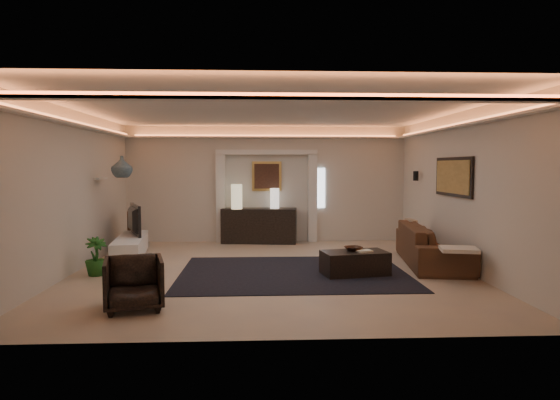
{
  "coord_description": "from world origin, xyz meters",
  "views": [
    {
      "loc": [
        -0.24,
        -8.64,
        1.9
      ],
      "look_at": [
        0.2,
        0.6,
        1.25
      ],
      "focal_mm": 30.92,
      "sensor_mm": 36.0,
      "label": 1
    }
  ],
  "objects_px": {
    "console": "(259,227)",
    "coffee_table": "(355,263)",
    "armchair": "(134,283)",
    "sofa": "(432,245)"
  },
  "relations": [
    {
      "from": "console",
      "to": "sofa",
      "type": "height_order",
      "value": "console"
    },
    {
      "from": "console",
      "to": "coffee_table",
      "type": "bearing_deg",
      "value": -58.85
    },
    {
      "from": "coffee_table",
      "to": "console",
      "type": "bearing_deg",
      "value": 104.29
    },
    {
      "from": "sofa",
      "to": "armchair",
      "type": "bearing_deg",
      "value": 126.64
    },
    {
      "from": "console",
      "to": "armchair",
      "type": "distance_m",
      "value": 5.77
    },
    {
      "from": "sofa",
      "to": "armchair",
      "type": "relative_size",
      "value": 3.41
    },
    {
      "from": "console",
      "to": "armchair",
      "type": "xyz_separation_m",
      "value": [
        -1.68,
        -5.51,
        -0.05
      ]
    },
    {
      "from": "coffee_table",
      "to": "armchair",
      "type": "bearing_deg",
      "value": -160.79
    },
    {
      "from": "armchair",
      "to": "console",
      "type": "bearing_deg",
      "value": 58.38
    },
    {
      "from": "sofa",
      "to": "coffee_table",
      "type": "height_order",
      "value": "sofa"
    }
  ]
}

